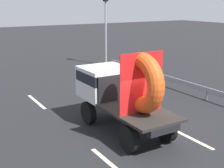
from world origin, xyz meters
TOP-DOWN VIEW (x-y plane):
  - ground_plane at (0.00, 0.00)m, footprint 120.00×120.00m
  - flatbed_truck at (-0.40, 0.82)m, footprint 2.02×5.08m
  - traffic_light at (5.98, 12.86)m, footprint 0.42×0.36m
  - guardrail at (5.80, 3.60)m, footprint 0.10×16.18m
  - lane_dash_left_near at (-2.27, -1.85)m, footprint 0.16×2.90m
  - lane_dash_left_far at (-2.27, 6.10)m, footprint 0.16×2.74m
  - lane_dash_right_near at (1.47, -1.30)m, footprint 0.16×2.83m
  - lane_dash_right_far at (1.47, 6.23)m, footprint 0.16×2.74m

SIDE VIEW (x-z plane):
  - ground_plane at x=0.00m, z-range 0.00..0.00m
  - lane_dash_left_near at x=-2.27m, z-range 0.00..0.01m
  - lane_dash_left_far at x=-2.27m, z-range 0.00..0.01m
  - lane_dash_right_near at x=1.47m, z-range 0.00..0.01m
  - lane_dash_right_far at x=1.47m, z-range 0.00..0.01m
  - guardrail at x=5.80m, z-range 0.18..0.89m
  - flatbed_truck at x=-0.40m, z-range -0.02..3.43m
  - traffic_light at x=5.98m, z-range 0.91..7.06m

